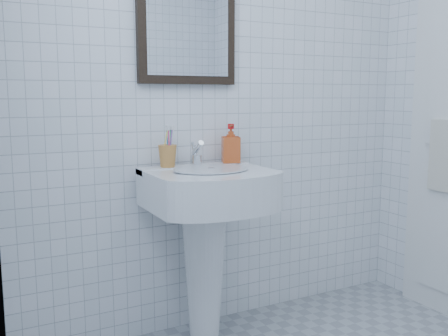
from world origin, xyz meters
TOP-DOWN VIEW (x-y plane):
  - wall_back at (0.00, 1.20)m, footprint 2.20×0.02m
  - wall_left at (-1.10, 0.00)m, footprint 0.02×2.40m
  - washbasin at (-0.23, 0.99)m, footprint 0.56×0.41m
  - faucet at (-0.23, 1.09)m, footprint 0.05×0.11m
  - toothbrush_cup at (-0.37, 1.10)m, footprint 0.10×0.10m
  - soap_dispenser at (-0.03, 1.11)m, footprint 0.11×0.11m
  - wall_mirror at (-0.23, 1.18)m, footprint 0.50×0.04m
  - towel_ring at (1.06, 0.71)m, footprint 0.01×0.18m
  - hand_towel at (1.04, 0.71)m, footprint 0.03×0.16m

SIDE VIEW (x-z plane):
  - washbasin at x=-0.23m, z-range 0.15..1.01m
  - hand_towel at x=1.04m, z-range 0.68..1.06m
  - faucet at x=-0.23m, z-range 0.84..0.97m
  - toothbrush_cup at x=-0.37m, z-range 0.85..0.96m
  - soap_dispenser at x=-0.03m, z-range 0.85..1.04m
  - towel_ring at x=1.06m, z-range 0.96..1.14m
  - wall_back at x=0.00m, z-range 0.00..2.50m
  - wall_left at x=-1.10m, z-range 0.00..2.50m
  - wall_mirror at x=-0.23m, z-range 1.24..1.86m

